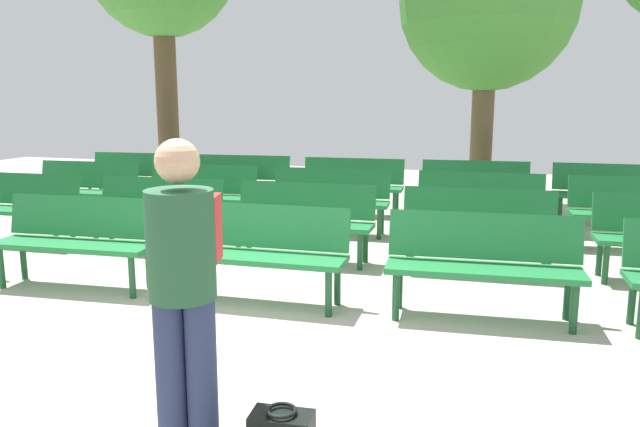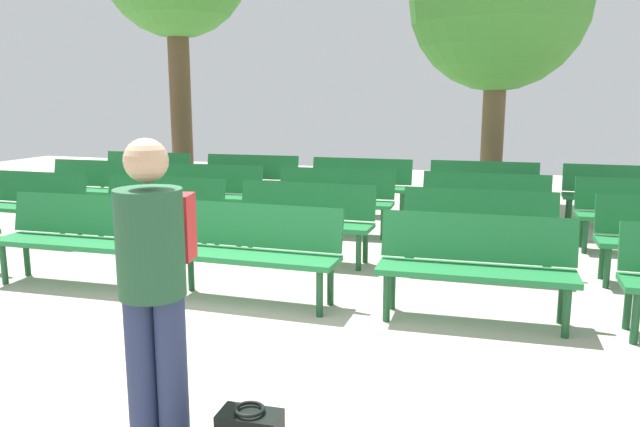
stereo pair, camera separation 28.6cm
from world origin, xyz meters
name	(u,v)px [view 1 (the left image)]	position (x,y,z in m)	size (l,w,h in m)	color
ground_plane	(193,374)	(0.00, 0.00, 0.00)	(24.14, 24.14, 0.00)	#B2A899
bench_r0_c1	(77,236)	(-2.01, 1.47, 0.50)	(1.63, 0.59, 0.87)	#1E7238
bench_r0_c2	(260,247)	(-0.13, 1.54, 0.50)	(1.61, 0.52, 0.87)	#1E7238
bench_r0_c3	(483,259)	(1.82, 1.69, 0.50)	(1.63, 0.59, 0.87)	#1E7238
bench_r1_c0	(19,203)	(-3.93, 2.82, 0.50)	(1.62, 0.54, 0.87)	#1E7238
bench_r1_c1	(157,209)	(-2.03, 2.96, 0.50)	(1.61, 0.53, 0.87)	#1E7238
bench_r1_c2	(303,217)	(-0.19, 3.01, 0.50)	(1.61, 0.52, 0.87)	#1E7238
bench_r1_c3	(478,225)	(1.72, 3.12, 0.50)	(1.62, 0.56, 0.87)	#1E7238
bench_r2_c0	(85,187)	(-4.04, 4.29, 0.50)	(1.63, 0.59, 0.87)	#1E7238
bench_r2_c1	(200,192)	(-2.17, 4.36, 0.50)	(1.63, 0.59, 0.87)	#1E7238
bench_r2_c2	(330,197)	(-0.28, 4.46, 0.50)	(1.63, 0.61, 0.87)	#1E7238
bench_r2_c3	(480,202)	(1.68, 4.59, 0.50)	(1.61, 0.52, 0.87)	#1E7238
bench_r2_c4	(639,208)	(3.55, 4.67, 0.50)	(1.63, 0.60, 0.87)	#1E7238
bench_r3_c0	(133,175)	(-4.15, 5.73, 0.50)	(1.63, 0.58, 0.87)	#1E7238
bench_r3_c1	(241,178)	(-2.20, 5.86, 0.50)	(1.63, 0.61, 0.87)	#1E7238
bench_r3_c2	(352,182)	(-0.32, 5.91, 0.50)	(1.62, 0.56, 0.87)	#1E7238
bench_r3_c3	(475,186)	(1.55, 6.06, 0.50)	(1.63, 0.60, 0.87)	#1E7238
bench_r3_c4	(611,190)	(3.46, 6.16, 0.50)	(1.61, 0.53, 0.87)	#1E7238
tree_0	(488,3)	(1.57, 7.30, 3.32)	(2.88, 2.88, 4.79)	brown
visitor_with_backpack	(184,279)	(0.41, -0.81, 0.94)	(0.43, 0.58, 1.65)	navy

